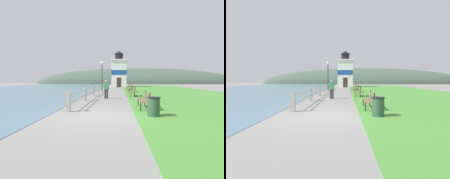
{
  "view_description": "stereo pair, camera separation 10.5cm",
  "coord_description": "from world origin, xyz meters",
  "views": [
    {
      "loc": [
        0.92,
        -7.26,
        1.54
      ],
      "look_at": [
        0.02,
        14.96,
        0.3
      ],
      "focal_mm": 28.0,
      "sensor_mm": 36.0,
      "label": 1
    },
    {
      "loc": [
        1.03,
        -7.25,
        1.54
      ],
      "look_at": [
        0.02,
        14.96,
        0.3
      ],
      "focal_mm": 28.0,
      "sensor_mm": 36.0,
      "label": 2
    }
  ],
  "objects": [
    {
      "name": "grass_verge",
      "position": [
        7.62,
        15.43,
        0.03
      ],
      "size": [
        12.0,
        46.29,
        0.06
      ],
      "color": "#4C8E38",
      "rests_on": "ground_plane"
    },
    {
      "name": "lamp_post",
      "position": [
        -1.37,
        15.99,
        2.74
      ],
      "size": [
        0.36,
        0.36,
        3.96
      ],
      "color": "#333338",
      "rests_on": "ground_plane"
    },
    {
      "name": "ground_plane",
      "position": [
        0.0,
        0.0,
        0.0
      ],
      "size": [
        160.0,
        160.0,
        0.0
      ],
      "primitive_type": "plane",
      "color": "gray"
    },
    {
      "name": "park_bench_near",
      "position": [
        2.26,
        1.85,
        0.54
      ],
      "size": [
        0.55,
        1.88,
        0.94
      ],
      "rotation": [
        0.0,
        0.0,
        3.1
      ],
      "color": "brown",
      "rests_on": "ground_plane"
    },
    {
      "name": "park_bench_by_lighthouse",
      "position": [
        2.3,
        18.68,
        0.54
      ],
      "size": [
        0.64,
        1.76,
        0.94
      ],
      "rotation": [
        0.0,
        0.0,
        3.24
      ],
      "color": "brown",
      "rests_on": "ground_plane"
    },
    {
      "name": "trash_bin",
      "position": [
        2.34,
        -0.13,
        0.42
      ],
      "size": [
        0.54,
        0.54,
        0.84
      ],
      "color": "#2D5138",
      "rests_on": "ground_plane"
    },
    {
      "name": "park_bench_far",
      "position": [
        2.38,
        13.93,
        0.54
      ],
      "size": [
        0.69,
        1.73,
        0.94
      ],
      "rotation": [
        0.0,
        0.0,
        3.01
      ],
      "color": "brown",
      "rests_on": "ground_plane"
    },
    {
      "name": "seawall_railing",
      "position": [
        -1.52,
        13.62,
        0.56
      ],
      "size": [
        0.18,
        25.41,
        0.97
      ],
      "color": "#A8A399",
      "rests_on": "ground_plane"
    },
    {
      "name": "person_strolling",
      "position": [
        -0.13,
        6.98,
        0.83
      ],
      "size": [
        0.41,
        0.28,
        1.54
      ],
      "rotation": [
        0.0,
        0.0,
        1.34
      ],
      "color": "#28282D",
      "rests_on": "ground_plane"
    },
    {
      "name": "water_strip",
      "position": [
        -14.12,
        15.43,
        0.01
      ],
      "size": [
        24.0,
        74.06,
        0.01
      ],
      "color": "slate",
      "rests_on": "ground_plane"
    },
    {
      "name": "lighthouse",
      "position": [
        0.88,
        30.45,
        3.3
      ],
      "size": [
        3.62,
        3.62,
        7.68
      ],
      "color": "white",
      "rests_on": "ground_plane"
    },
    {
      "name": "distant_hillside",
      "position": [
        8.0,
        60.86,
        0.0
      ],
      "size": [
        80.0,
        16.0,
        12.0
      ],
      "color": "#475B4C",
      "rests_on": "ground_plane"
    },
    {
      "name": "park_bench_midway",
      "position": [
        2.2,
        8.51,
        0.54
      ],
      "size": [
        0.6,
        1.98,
        0.94
      ],
      "rotation": [
        0.0,
        0.0,
        3.08
      ],
      "color": "brown",
      "rests_on": "ground_plane"
    }
  ]
}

